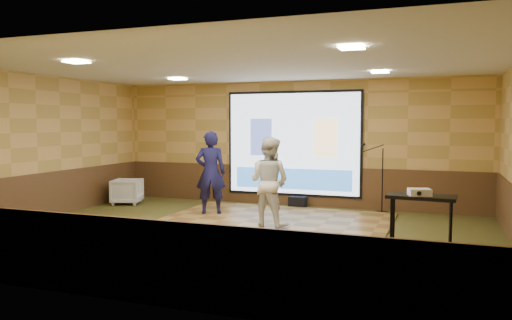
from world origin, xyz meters
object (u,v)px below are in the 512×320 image
(mic_stand, at_px, (380,190))
(av_table, at_px, (421,215))
(dance_floor, at_px, (273,221))
(player_right, at_px, (269,182))
(projector_screen, at_px, (293,145))
(player_left, at_px, (211,172))
(duffel_bag, at_px, (298,202))
(projector, at_px, (420,192))
(banquet_chair, at_px, (127,191))

(mic_stand, bearing_deg, av_table, -88.59)
(dance_floor, distance_m, mic_stand, 2.68)
(player_right, bearing_deg, projector_screen, -71.54)
(player_left, distance_m, duffel_bag, 2.35)
(projector_screen, bearing_deg, player_right, -83.74)
(dance_floor, relative_size, projector, 15.51)
(player_left, xyz_separation_m, mic_stand, (3.41, 1.57, -0.43))
(mic_stand, relative_size, duffel_bag, 3.88)
(projector, bearing_deg, av_table, 55.08)
(player_right, relative_size, av_table, 1.73)
(av_table, bearing_deg, projector_screen, 126.48)
(player_right, height_order, av_table, player_right)
(projector_screen, bearing_deg, av_table, -53.52)
(mic_stand, bearing_deg, projector, -89.20)
(av_table, distance_m, projector, 0.35)
(mic_stand, xyz_separation_m, banquet_chair, (-5.95, -0.98, -0.18))
(dance_floor, distance_m, player_right, 1.02)
(player_right, distance_m, projector, 3.22)
(player_right, relative_size, duffel_bag, 4.25)
(player_right, distance_m, duffel_bag, 2.55)
(dance_floor, xyz_separation_m, mic_stand, (1.88, 1.85, 0.48))
(player_right, bearing_deg, mic_stand, -114.69)
(mic_stand, xyz_separation_m, duffel_bag, (-1.90, 0.05, -0.37))
(projector, distance_m, mic_stand, 4.17)
(banquet_chair, bearing_deg, av_table, -131.48)
(dance_floor, xyz_separation_m, player_right, (0.09, -0.54, 0.86))
(mic_stand, bearing_deg, duffel_bag, 165.66)
(player_right, distance_m, mic_stand, 3.01)
(dance_floor, bearing_deg, player_left, 169.52)
(av_table, bearing_deg, player_left, 151.73)
(player_right, bearing_deg, banquet_chair, -6.54)
(projector, bearing_deg, banquet_chair, 140.91)
(player_right, bearing_deg, dance_floor, -68.58)
(duffel_bag, bearing_deg, dance_floor, -89.45)
(dance_floor, bearing_deg, banquet_chair, 167.91)
(av_table, xyz_separation_m, duffel_bag, (-2.91, 3.99, -0.56))
(dance_floor, height_order, mic_stand, mic_stand)
(banquet_chair, bearing_deg, mic_stand, -99.08)
(projector, xyz_separation_m, mic_stand, (-0.98, 4.02, -0.53))
(player_right, height_order, banquet_chair, player_right)
(projector_screen, relative_size, player_right, 1.96)
(av_table, height_order, projector, projector)
(duffel_bag, bearing_deg, projector_screen, 134.30)
(dance_floor, distance_m, projector, 3.73)
(projector_screen, xyz_separation_m, player_left, (-1.33, -1.80, -0.55))
(projector_screen, relative_size, player_left, 1.86)
(banquet_chair, bearing_deg, projector, -132.08)
(mic_stand, bearing_deg, dance_floor, -148.37)
(projector_screen, distance_m, mic_stand, 2.31)
(mic_stand, height_order, duffel_bag, mic_stand)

